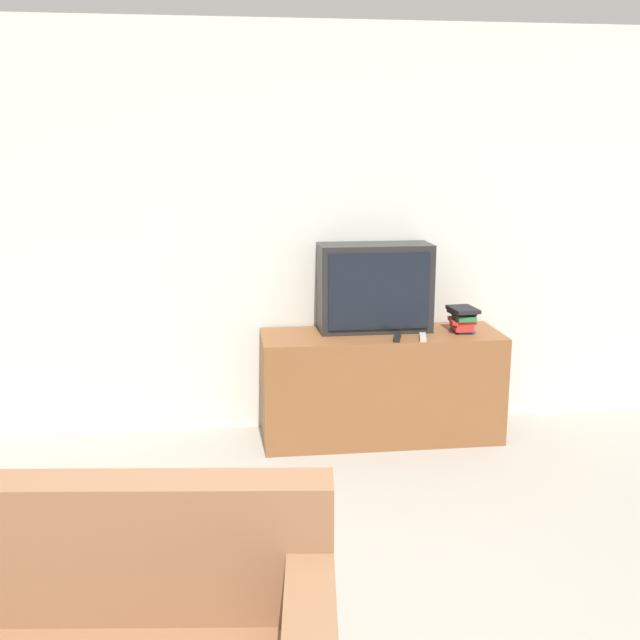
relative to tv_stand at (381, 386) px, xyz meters
The scene contains 6 objects.
wall_back 1.25m from the tv_stand, 157.54° to the left, with size 9.00×0.06×2.60m.
tv_stand is the anchor object (origin of this frame).
television 0.63m from the tv_stand, 105.81° to the left, with size 0.71×0.31×0.56m.
book_stack 0.68m from the tv_stand, ahead, with size 0.17×0.23×0.16m.
remote_on_stand 0.40m from the tv_stand, 67.73° to the right, with size 0.09×0.17×0.02m.
remote_secondary 0.45m from the tv_stand, 37.00° to the right, with size 0.07×0.16×0.02m.
Camera 1 is at (-0.21, -1.78, 1.84)m, focal length 42.00 mm.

